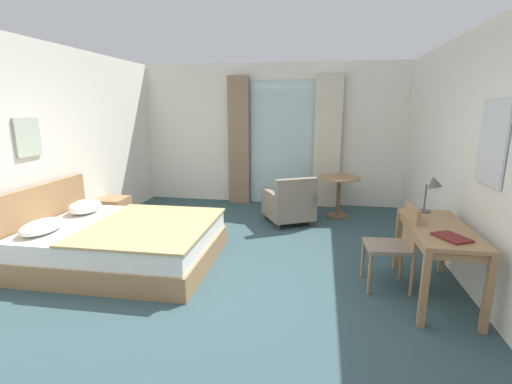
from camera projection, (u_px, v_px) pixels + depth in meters
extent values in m
cube|color=#334C51|center=(224.00, 289.00, 3.98)|extent=(5.77, 7.94, 0.10)
cube|color=white|center=(271.00, 135.00, 7.22)|extent=(5.37, 0.12, 2.74)
cube|color=white|center=(507.00, 169.00, 3.21)|extent=(0.12, 7.54, 2.74)
cube|color=silver|center=(283.00, 144.00, 7.13)|extent=(1.29, 0.02, 2.41)
cube|color=#897056|center=(239.00, 141.00, 7.18)|extent=(0.42, 0.10, 2.50)
cube|color=beige|center=(327.00, 143.00, 6.88)|extent=(0.51, 0.10, 2.50)
cube|color=#9E754C|center=(126.00, 252.00, 4.53)|extent=(2.20, 1.73, 0.27)
cube|color=white|center=(124.00, 234.00, 4.47)|extent=(2.14, 1.67, 0.23)
cube|color=#9E754C|center=(43.00, 222.00, 4.62)|extent=(0.09, 1.72, 0.95)
cube|color=tan|center=(151.00, 225.00, 4.39)|extent=(1.46, 1.70, 0.03)
ellipsoid|color=white|center=(42.00, 226.00, 4.16)|extent=(0.38, 0.60, 0.15)
ellipsoid|color=white|center=(85.00, 207.00, 4.94)|extent=(0.39, 0.51, 0.18)
cube|color=#9E754C|center=(113.00, 212.00, 5.93)|extent=(0.45, 0.45, 0.47)
cube|color=olive|center=(105.00, 210.00, 5.69)|extent=(0.38, 0.01, 0.11)
cube|color=#9E754C|center=(439.00, 228.00, 3.59)|extent=(0.58, 1.27, 0.04)
cube|color=#9E754C|center=(439.00, 234.00, 3.60)|extent=(0.53, 1.21, 0.08)
cube|color=#9E754C|center=(488.00, 295.00, 3.05)|extent=(0.06, 0.06, 0.71)
cube|color=#9E754C|center=(444.00, 243.00, 4.21)|extent=(0.06, 0.06, 0.71)
cube|color=#9E754C|center=(424.00, 289.00, 3.14)|extent=(0.06, 0.06, 0.71)
cube|color=#9E754C|center=(398.00, 241.00, 4.30)|extent=(0.06, 0.06, 0.71)
cube|color=gray|center=(388.00, 246.00, 3.85)|extent=(0.49, 0.46, 0.04)
cube|color=#9E754C|center=(411.00, 226.00, 3.78)|extent=(0.07, 0.41, 0.43)
cylinder|color=#9E754C|center=(363.00, 259.00, 4.11)|extent=(0.04, 0.04, 0.44)
cylinder|color=#9E754C|center=(370.00, 274.00, 3.74)|extent=(0.04, 0.04, 0.44)
cylinder|color=#9E754C|center=(401.00, 261.00, 4.07)|extent=(0.04, 0.04, 0.44)
cylinder|color=#9E754C|center=(412.00, 276.00, 3.70)|extent=(0.04, 0.04, 0.44)
cylinder|color=#4C4C51|center=(424.00, 211.00, 4.09)|extent=(0.14, 0.14, 0.02)
cylinder|color=#4C4C51|center=(425.00, 197.00, 4.05)|extent=(0.02, 0.02, 0.30)
cone|color=#4C4C51|center=(434.00, 182.00, 3.98)|extent=(0.17, 0.15, 0.16)
cube|color=maroon|center=(452.00, 237.00, 3.25)|extent=(0.32, 0.36, 0.02)
cube|color=gray|center=(288.00, 208.00, 6.09)|extent=(0.97, 0.99, 0.29)
cube|color=gray|center=(296.00, 192.00, 5.71)|extent=(0.67, 0.43, 0.42)
cube|color=gray|center=(304.00, 194.00, 6.12)|extent=(0.44, 0.71, 0.16)
cube|color=gray|center=(272.00, 197.00, 5.95)|extent=(0.44, 0.71, 0.16)
cylinder|color=#4C3D2D|center=(296.00, 213.00, 6.51)|extent=(0.04, 0.04, 0.10)
cylinder|color=#4C3D2D|center=(266.00, 216.00, 6.34)|extent=(0.04, 0.04, 0.10)
cylinder|color=#4C3D2D|center=(311.00, 223.00, 5.92)|extent=(0.04, 0.04, 0.10)
cylinder|color=#4C3D2D|center=(279.00, 227.00, 5.75)|extent=(0.04, 0.04, 0.10)
cylinder|color=#9E754C|center=(339.00, 178.00, 6.34)|extent=(0.73, 0.73, 0.03)
cylinder|color=brown|center=(338.00, 197.00, 6.42)|extent=(0.07, 0.07, 0.69)
cylinder|color=brown|center=(337.00, 215.00, 6.50)|extent=(0.40, 0.40, 0.02)
cube|color=#B7C6B2|center=(28.00, 137.00, 4.41)|extent=(0.03, 0.38, 0.47)
cube|color=silver|center=(493.00, 143.00, 3.33)|extent=(0.02, 0.53, 0.79)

